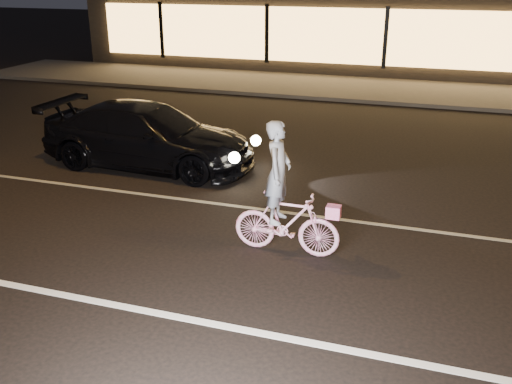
% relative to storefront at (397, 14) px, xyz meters
% --- Properties ---
extents(ground, '(90.00, 90.00, 0.00)m').
position_rel_storefront_xyz_m(ground, '(0.00, -18.97, -2.15)').
color(ground, black).
rests_on(ground, ground).
extents(lane_stripe_near, '(60.00, 0.12, 0.01)m').
position_rel_storefront_xyz_m(lane_stripe_near, '(0.00, -20.47, -2.14)').
color(lane_stripe_near, silver).
rests_on(lane_stripe_near, ground).
extents(lane_stripe_far, '(60.00, 0.10, 0.01)m').
position_rel_storefront_xyz_m(lane_stripe_far, '(0.00, -16.97, -2.14)').
color(lane_stripe_far, gray).
rests_on(lane_stripe_far, ground).
extents(sidewalk, '(30.00, 4.00, 0.12)m').
position_rel_storefront_xyz_m(sidewalk, '(0.00, -5.97, -2.09)').
color(sidewalk, '#383533').
rests_on(sidewalk, ground).
extents(storefront, '(25.40, 8.42, 4.20)m').
position_rel_storefront_xyz_m(storefront, '(0.00, 0.00, 0.00)').
color(storefront, black).
rests_on(storefront, ground).
extents(cyclist, '(1.61, 0.55, 2.02)m').
position_rel_storefront_xyz_m(cyclist, '(0.11, -18.39, -1.43)').
color(cyclist, '#FF529D').
rests_on(cyclist, ground).
extents(sedan, '(4.65, 2.00, 1.33)m').
position_rel_storefront_xyz_m(sedan, '(-3.68, -15.42, -1.48)').
color(sedan, black).
rests_on(sedan, ground).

